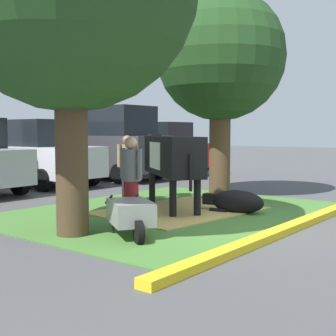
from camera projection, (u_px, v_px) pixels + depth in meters
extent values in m
plane|color=#4C4C4F|center=(238.00, 224.00, 8.34)|extent=(80.00, 80.00, 0.00)
cube|color=#477A33|center=(169.00, 211.00, 9.65)|extent=(6.71, 5.19, 0.02)
cube|color=yellow|center=(295.00, 226.00, 7.95)|extent=(7.91, 0.24, 0.12)
cube|color=tan|center=(179.00, 211.00, 9.64)|extent=(3.43, 2.72, 0.04)
cylinder|color=#4C3823|center=(72.00, 155.00, 7.35)|extent=(0.51, 0.51, 2.58)
cylinder|color=brown|center=(220.00, 149.00, 11.94)|extent=(0.54, 0.54, 2.43)
sphere|color=#23471E|center=(221.00, 55.00, 11.75)|extent=(3.28, 3.28, 3.28)
cube|color=black|center=(173.00, 156.00, 9.70)|extent=(1.93, 2.26, 0.80)
cube|color=white|center=(171.00, 155.00, 9.85)|extent=(1.11, 1.15, 0.56)
cylinder|color=black|center=(158.00, 149.00, 10.97)|extent=(0.63, 0.70, 0.58)
cube|color=black|center=(154.00, 141.00, 11.27)|extent=(0.47, 0.51, 0.32)
cube|color=white|center=(152.00, 142.00, 11.46)|extent=(0.23, 0.22, 0.20)
cylinder|color=black|center=(152.00, 188.00, 10.53)|extent=(0.14, 0.14, 0.76)
cylinder|color=black|center=(173.00, 188.00, 10.66)|extent=(0.14, 0.14, 0.76)
cylinder|color=black|center=(173.00, 199.00, 8.87)|extent=(0.14, 0.14, 0.76)
cylinder|color=black|center=(197.00, 198.00, 9.00)|extent=(0.14, 0.14, 0.76)
cylinder|color=black|center=(191.00, 172.00, 8.57)|extent=(0.06, 0.06, 0.70)
ellipsoid|color=black|center=(237.00, 202.00, 9.43)|extent=(0.65, 1.16, 0.48)
cube|color=black|center=(210.00, 199.00, 9.72)|extent=(0.24, 0.31, 0.22)
cube|color=silver|center=(205.00, 198.00, 9.78)|extent=(0.11, 0.08, 0.16)
cylinder|color=black|center=(218.00, 211.00, 9.46)|extent=(0.16, 0.36, 0.10)
cylinder|color=maroon|center=(131.00, 204.00, 8.11)|extent=(0.26, 0.26, 0.81)
cylinder|color=slate|center=(131.00, 165.00, 8.06)|extent=(0.34, 0.34, 0.55)
sphere|color=tan|center=(131.00, 143.00, 8.03)|extent=(0.22, 0.22, 0.22)
cylinder|color=slate|center=(123.00, 163.00, 8.21)|extent=(0.09, 0.09, 0.53)
cylinder|color=slate|center=(140.00, 164.00, 7.90)|extent=(0.09, 0.09, 0.53)
cylinder|color=black|center=(127.00, 185.00, 10.92)|extent=(0.26, 0.26, 0.80)
cylinder|color=#9E7F5B|center=(127.00, 157.00, 10.87)|extent=(0.34, 0.34, 0.55)
sphere|color=#8C664C|center=(127.00, 140.00, 10.84)|extent=(0.22, 0.22, 0.22)
cylinder|color=#9E7F5B|center=(135.00, 155.00, 11.00)|extent=(0.09, 0.09, 0.52)
cylinder|color=#9E7F5B|center=(119.00, 156.00, 10.73)|extent=(0.09, 0.09, 0.52)
cube|color=gray|center=(131.00, 212.00, 7.31)|extent=(1.00, 1.08, 0.36)
cylinder|color=black|center=(139.00, 233.00, 6.85)|extent=(0.28, 0.36, 0.36)
cylinder|color=black|center=(139.00, 225.00, 7.68)|extent=(0.04, 0.04, 0.24)
cylinder|color=black|center=(113.00, 227.00, 7.54)|extent=(0.04, 0.04, 0.24)
cylinder|color=black|center=(134.00, 198.00, 7.98)|extent=(0.33, 0.46, 0.23)
cylinder|color=black|center=(109.00, 200.00, 7.84)|extent=(0.33, 0.46, 0.23)
cylinder|color=black|center=(20.00, 183.00, 12.21)|extent=(0.22, 0.64, 0.64)
cube|color=silver|center=(38.00, 160.00, 14.39)|extent=(1.81, 4.40, 0.90)
cube|color=black|center=(37.00, 133.00, 14.32)|extent=(1.59, 2.20, 0.80)
cylinder|color=black|center=(35.00, 171.00, 16.01)|extent=(0.22, 0.64, 0.64)
cylinder|color=black|center=(42.00, 180.00, 12.84)|extent=(0.22, 0.64, 0.64)
cylinder|color=black|center=(91.00, 175.00, 14.24)|extent=(0.22, 0.64, 0.64)
cube|color=#3D3D42|center=(108.00, 153.00, 16.37)|extent=(1.91, 4.61, 1.20)
cube|color=black|center=(108.00, 121.00, 16.28)|extent=(1.68, 3.20, 1.00)
cylinder|color=black|center=(59.00, 169.00, 16.60)|extent=(0.22, 0.64, 0.64)
cylinder|color=black|center=(99.00, 166.00, 18.09)|extent=(0.22, 0.64, 0.64)
cylinder|color=black|center=(120.00, 174.00, 14.75)|extent=(0.22, 0.64, 0.64)
cylinder|color=black|center=(158.00, 170.00, 16.24)|extent=(0.22, 0.64, 0.64)
cube|color=red|center=(159.00, 154.00, 18.41)|extent=(1.81, 4.40, 0.90)
cube|color=black|center=(159.00, 133.00, 18.34)|extent=(1.59, 2.20, 0.80)
cylinder|color=black|center=(117.00, 165.00, 18.62)|extent=(0.22, 0.64, 0.64)
cylinder|color=black|center=(147.00, 163.00, 20.03)|extent=(0.22, 0.64, 0.64)
cylinder|color=black|center=(174.00, 169.00, 16.85)|extent=(0.22, 0.64, 0.64)
cylinder|color=black|center=(202.00, 166.00, 18.26)|extent=(0.22, 0.64, 0.64)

